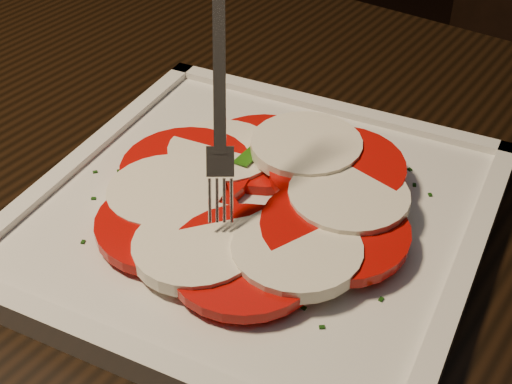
{
  "coord_description": "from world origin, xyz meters",
  "views": [
    {
      "loc": [
        0.44,
        -0.35,
        1.09
      ],
      "look_at": [
        0.24,
        -0.0,
        0.78
      ],
      "focal_mm": 50.0,
      "sensor_mm": 36.0,
      "label": 1
    }
  ],
  "objects": [
    {
      "name": "fork",
      "position": [
        0.22,
        -0.0,
        0.86
      ],
      "size": [
        0.08,
        0.1,
        0.14
      ],
      "primitive_type": null,
      "rotation": [
        0.0,
        0.0,
        0.53
      ],
      "color": "white",
      "rests_on": "caprese_salad"
    },
    {
      "name": "caprese_salad",
      "position": [
        0.24,
        -0.0,
        0.78
      ],
      "size": [
        0.25,
        0.24,
        0.02
      ],
      "color": "#C30504",
      "rests_on": "plate"
    },
    {
      "name": "plate",
      "position": [
        0.24,
        -0.0,
        0.76
      ],
      "size": [
        0.34,
        0.34,
        0.01
      ],
      "primitive_type": "cube",
      "rotation": [
        0.0,
        0.0,
        0.07
      ],
      "color": "white",
      "rests_on": "table"
    },
    {
      "name": "table",
      "position": [
        0.23,
        0.0,
        0.65
      ],
      "size": [
        1.27,
        0.91,
        0.75
      ],
      "rotation": [
        0.0,
        0.0,
        -0.09
      ],
      "color": "black",
      "rests_on": "ground"
    }
  ]
}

